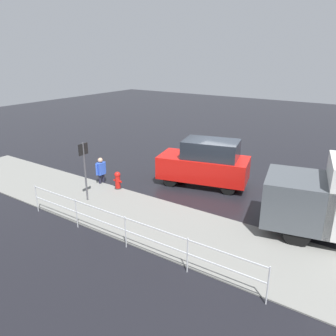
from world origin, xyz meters
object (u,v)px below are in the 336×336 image
moving_hatchback (205,163)px  sign_post (84,163)px  fire_hydrant (118,181)px  pedestrian (101,169)px

moving_hatchback → sign_post: bearing=53.5°
fire_hydrant → sign_post: size_ratio=0.33×
sign_post → fire_hydrant: bearing=-97.6°
fire_hydrant → sign_post: (0.21, 1.57, 1.18)m
moving_hatchback → fire_hydrant: size_ratio=5.22×
pedestrian → fire_hydrant: bearing=175.7°
fire_hydrant → pedestrian: 1.09m
pedestrian → sign_post: bearing=117.1°
fire_hydrant → pedestrian: pedestrian is taller
fire_hydrant → sign_post: sign_post is taller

